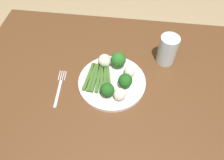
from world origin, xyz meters
The scene contains 12 objects.
ground_plane centered at (0.00, 0.00, -0.01)m, with size 6.00×6.00×0.02m, color tan.
dining_table centered at (0.00, 0.00, 0.65)m, with size 1.16×0.88×0.77m.
plate centered at (-0.01, 0.05, 0.78)m, with size 0.25×0.25×0.01m, color white.
asparagus_bundle centered at (-0.07, 0.05, 0.80)m, with size 0.11×0.14×0.01m.
broccoli_back centered at (0.04, 0.03, 0.83)m, with size 0.05×0.05×0.06m.
broccoli_left centered at (0.00, 0.12, 0.83)m, with size 0.06×0.06×0.07m.
broccoli_front_left centered at (-0.02, -0.02, 0.83)m, with size 0.05×0.05×0.06m.
cauliflower_mid centered at (0.05, 0.08, 0.81)m, with size 0.04×0.04×0.04m, color silver.
cauliflower_near_center centered at (0.02, -0.02, 0.81)m, with size 0.05×0.05×0.05m, color silver.
cauliflower_near_fork centered at (-0.05, 0.12, 0.82)m, with size 0.05×0.05×0.05m, color silver.
fork centered at (-0.21, 0.00, 0.78)m, with size 0.03×0.17×0.00m.
water_glass centered at (0.18, 0.19, 0.84)m, with size 0.07×0.07×0.12m, color silver.
Camera 1 is at (0.05, -0.44, 1.45)m, focal length 35.04 mm.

